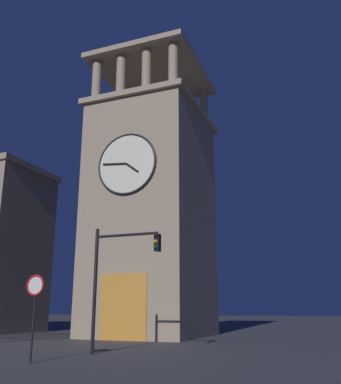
% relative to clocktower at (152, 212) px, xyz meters
% --- Properties ---
extents(ground_plane, '(200.00, 200.00, 0.00)m').
position_rel_clocktower_xyz_m(ground_plane, '(1.37, 2.87, -8.81)').
color(ground_plane, '#424247').
extents(clocktower, '(7.99, 9.18, 22.69)m').
position_rel_clocktower_xyz_m(clocktower, '(0.00, 0.00, 0.00)').
color(clocktower, gray).
rests_on(clocktower, ground_plane).
extents(traffic_signal_far, '(3.17, 0.41, 5.37)m').
position_rel_clocktower_xyz_m(traffic_signal_far, '(-3.48, 11.71, -5.23)').
color(traffic_signal_far, black).
rests_on(traffic_signal_far, ground_plane).
extents(no_horn_sign, '(0.78, 0.14, 3.08)m').
position_rel_clocktower_xyz_m(no_horn_sign, '(-2.10, 15.27, -6.39)').
color(no_horn_sign, black).
rests_on(no_horn_sign, ground_plane).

